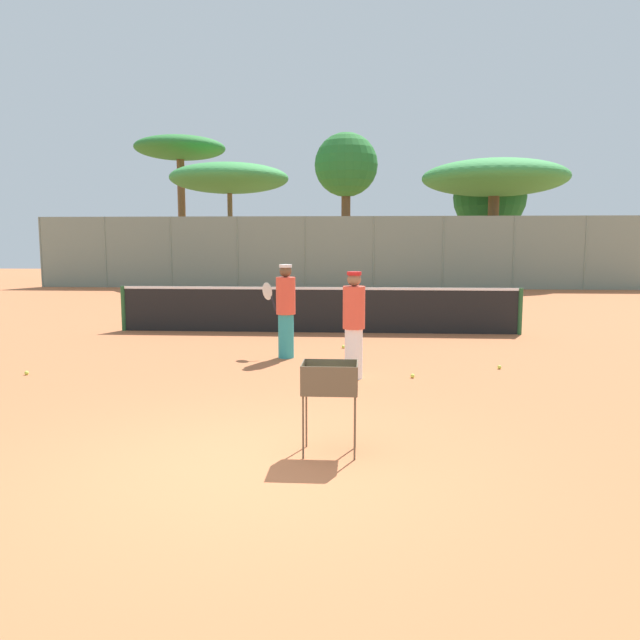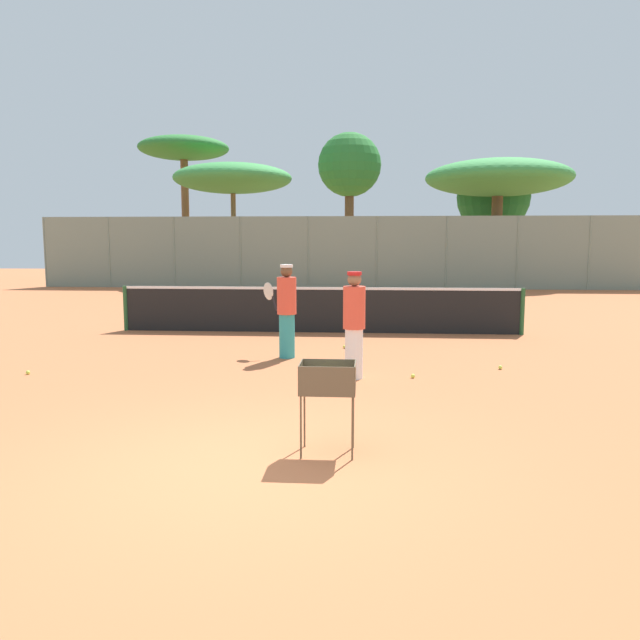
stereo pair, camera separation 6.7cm
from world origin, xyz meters
name	(u,v)px [view 1 (the left image)]	position (x,y,z in m)	size (l,w,h in m)	color
ground_plane	(251,469)	(0.00, 0.00, 0.00)	(80.00, 80.00, 0.00)	#B7663D
tennis_net	(317,309)	(0.00, 8.85, 0.56)	(9.43, 0.10, 1.07)	#26592D
back_fence	(339,253)	(0.00, 22.30, 1.60)	(27.60, 0.08, 3.21)	gray
tree_0	(494,179)	(7.33, 25.35, 5.07)	(6.92, 6.92, 5.98)	brown
tree_1	(180,151)	(-8.75, 27.99, 6.90)	(4.82, 4.82, 7.65)	brown
tree_2	(229,179)	(-5.41, 24.70, 5.10)	(5.71, 5.71, 5.83)	brown
tree_3	(346,167)	(0.14, 27.74, 5.96)	(3.31, 3.31, 7.72)	brown
tree_4	(490,197)	(7.59, 27.71, 4.35)	(3.74, 3.74, 6.24)	brown
player_white_outfit	(354,323)	(0.92, 4.01, 0.87)	(0.35, 0.89, 1.68)	white
player_red_cap	(286,310)	(-0.36, 5.65, 0.89)	(0.73, 0.69, 1.72)	teal
ball_cart	(331,385)	(0.74, 0.51, 0.71)	(0.56, 0.41, 0.94)	brown
tennis_ball_0	(499,367)	(3.36, 4.87, 0.03)	(0.07, 0.07, 0.07)	#D1E54C
tennis_ball_1	(413,376)	(1.85, 4.09, 0.03)	(0.07, 0.07, 0.07)	#D1E54C
tennis_ball_2	(359,334)	(0.98, 8.44, 0.03)	(0.07, 0.07, 0.07)	#D1E54C
tennis_ball_3	(343,347)	(0.67, 6.72, 0.03)	(0.07, 0.07, 0.07)	#D1E54C
tennis_ball_4	(27,373)	(-4.35, 3.88, 0.03)	(0.07, 0.07, 0.07)	#D1E54C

